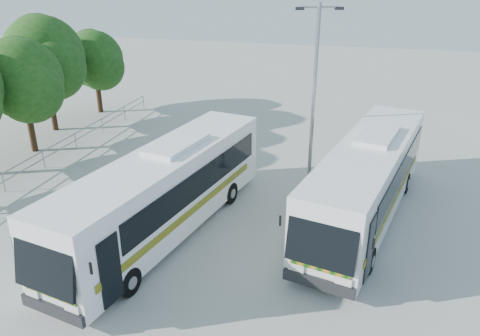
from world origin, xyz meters
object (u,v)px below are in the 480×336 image
(tree_far_c, at_px, (23,79))
(lamppost, at_px, (314,90))
(tree_far_e, at_px, (95,59))
(coach_main, at_px, (165,191))
(tree_far_d, at_px, (45,56))
(coach_adjacent, at_px, (367,179))

(tree_far_c, bearing_deg, lamppost, -1.10)
(tree_far_e, height_order, coach_main, tree_far_e)
(tree_far_c, height_order, tree_far_e, tree_far_c)
(tree_far_c, distance_m, tree_far_d, 3.93)
(coach_adjacent, bearing_deg, coach_main, -144.24)
(tree_far_e, relative_size, lamppost, 0.69)
(tree_far_c, height_order, lamppost, lamppost)
(coach_adjacent, bearing_deg, tree_far_d, 173.51)
(tree_far_d, distance_m, lamppost, 17.71)
(tree_far_e, xyz_separation_m, coach_main, (11.62, -14.67, -2.03))
(tree_far_c, relative_size, coach_adjacent, 0.52)
(coach_adjacent, bearing_deg, lamppost, 146.05)
(coach_adjacent, distance_m, lamppost, 4.90)
(coach_main, bearing_deg, lamppost, 62.06)
(coach_main, height_order, coach_adjacent, coach_main)
(coach_main, height_order, lamppost, lamppost)
(tree_far_e, distance_m, coach_adjacent, 22.49)
(tree_far_e, height_order, coach_adjacent, tree_far_e)
(tree_far_c, bearing_deg, tree_far_d, 107.83)
(coach_main, xyz_separation_m, lamppost, (4.94, 6.16, 2.88))
(tree_far_d, height_order, tree_far_e, tree_far_d)
(coach_main, bearing_deg, tree_far_d, 151.21)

